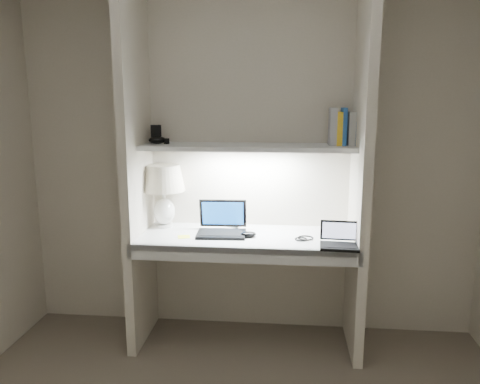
# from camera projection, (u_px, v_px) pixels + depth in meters

# --- Properties ---
(back_wall) EXTENTS (3.20, 0.01, 2.50)m
(back_wall) POSITION_uv_depth(u_px,v_px,m) (249.00, 159.00, 3.29)
(back_wall) COLOR beige
(back_wall) RESTS_ON floor
(alcove_panel_left) EXTENTS (0.06, 0.55, 2.50)m
(alcove_panel_left) POSITION_uv_depth(u_px,v_px,m) (137.00, 162.00, 3.10)
(alcove_panel_left) COLOR beige
(alcove_panel_left) RESTS_ON floor
(alcove_panel_right) EXTENTS (0.06, 0.55, 2.50)m
(alcove_panel_right) POSITION_uv_depth(u_px,v_px,m) (361.00, 165.00, 2.96)
(alcove_panel_right) COLOR beige
(alcove_panel_right) RESTS_ON floor
(desk) EXTENTS (1.40, 0.55, 0.04)m
(desk) POSITION_uv_depth(u_px,v_px,m) (246.00, 238.00, 3.12)
(desk) COLOR white
(desk) RESTS_ON alcove_panel_left
(desk_apron) EXTENTS (1.46, 0.03, 0.10)m
(desk_apron) POSITION_uv_depth(u_px,v_px,m) (242.00, 255.00, 2.88)
(desk_apron) COLOR silver
(desk_apron) RESTS_ON desk
(shelf) EXTENTS (1.40, 0.36, 0.03)m
(shelf) POSITION_uv_depth(u_px,v_px,m) (247.00, 147.00, 3.10)
(shelf) COLOR silver
(shelf) RESTS_ON back_wall
(strip_light) EXTENTS (0.60, 0.04, 0.02)m
(strip_light) POSITION_uv_depth(u_px,v_px,m) (247.00, 150.00, 3.10)
(strip_light) COLOR white
(strip_light) RESTS_ON shelf
(table_lamp) EXTENTS (0.30, 0.30, 0.44)m
(table_lamp) POSITION_uv_depth(u_px,v_px,m) (163.00, 185.00, 3.27)
(table_lamp) COLOR white
(table_lamp) RESTS_ON desk
(laptop_main) EXTENTS (0.34, 0.29, 0.22)m
(laptop_main) POSITION_uv_depth(u_px,v_px,m) (222.00, 226.00, 3.16)
(laptop_main) COLOR black
(laptop_main) RESTS_ON desk
(laptop_netbook) EXTENTS (0.24, 0.22, 0.15)m
(laptop_netbook) POSITION_uv_depth(u_px,v_px,m) (339.00, 241.00, 2.88)
(laptop_netbook) COLOR black
(laptop_netbook) RESTS_ON desk
(speaker) EXTENTS (0.11, 0.09, 0.13)m
(speaker) POSITION_uv_depth(u_px,v_px,m) (234.00, 218.00, 3.31)
(speaker) COLOR silver
(speaker) RESTS_ON desk
(mouse) EXTENTS (0.11, 0.08, 0.04)m
(mouse) POSITION_uv_depth(u_px,v_px,m) (249.00, 234.00, 3.08)
(mouse) COLOR black
(mouse) RESTS_ON desk
(cable_coil) EXTENTS (0.10, 0.10, 0.01)m
(cable_coil) POSITION_uv_depth(u_px,v_px,m) (306.00, 238.00, 3.04)
(cable_coil) COLOR black
(cable_coil) RESTS_ON desk
(sticky_note) EXTENTS (0.10, 0.10, 0.00)m
(sticky_note) POSITION_uv_depth(u_px,v_px,m) (184.00, 237.00, 3.08)
(sticky_note) COLOR #F7FF35
(sticky_note) RESTS_ON desk
(book_row) EXTENTS (0.23, 0.16, 0.24)m
(book_row) POSITION_uv_depth(u_px,v_px,m) (346.00, 127.00, 3.06)
(book_row) COLOR #BCBCBC
(book_row) RESTS_ON shelf
(shelf_box) EXTENTS (0.08, 0.07, 0.12)m
(shelf_box) POSITION_uv_depth(u_px,v_px,m) (156.00, 134.00, 3.22)
(shelf_box) COLOR black
(shelf_box) RESTS_ON shelf
(shelf_gadget) EXTENTS (0.14, 0.12, 0.05)m
(shelf_gadget) POSITION_uv_depth(u_px,v_px,m) (157.00, 140.00, 3.15)
(shelf_gadget) COLOR black
(shelf_gadget) RESTS_ON shelf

